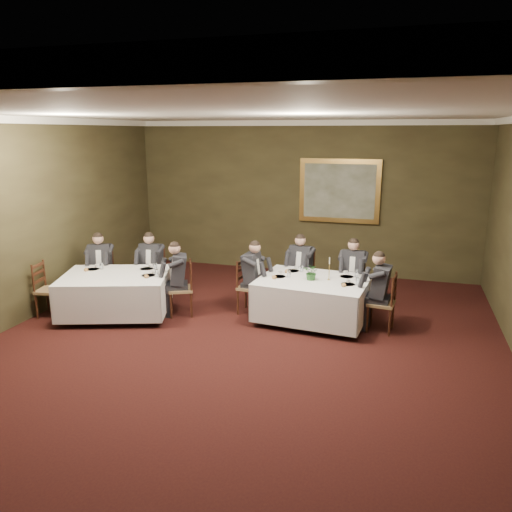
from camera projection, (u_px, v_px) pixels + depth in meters
The scene contains 26 objects.
ground at pixel (231, 359), 7.34m from camera, with size 10.00×10.00×0.00m, color black.
ceiling at pixel (228, 112), 6.49m from camera, with size 8.00×10.00×0.10m, color silver.
back_wall at pixel (302, 198), 11.56m from camera, with size 8.00×0.10×3.50m, color #312A18.
crown_molding at pixel (228, 117), 6.50m from camera, with size 8.00×10.00×0.12m.
table_main at pixel (313, 297), 8.71m from camera, with size 1.99×1.58×0.67m.
table_second at pixel (116, 291), 8.99m from camera, with size 2.21×1.93×0.67m.
chair_main_backleft at pixel (301, 287), 9.79m from camera, with size 0.51×0.50×1.00m.
diner_main_backleft at pixel (301, 276), 9.73m from camera, with size 0.48×0.55×1.35m.
chair_main_backright at pixel (352, 293), 9.43m from camera, with size 0.45×0.43×1.00m.
diner_main_backright at pixel (352, 282), 9.37m from camera, with size 0.43×0.49×1.35m.
chair_main_endleft at pixel (250, 297), 9.18m from camera, with size 0.45×0.47×1.00m.
diner_main_endleft at pixel (251, 286), 9.12m from camera, with size 0.51×0.44×1.35m.
chair_main_endright at pixel (381, 315), 8.32m from camera, with size 0.46×0.48×1.00m.
diner_main_endright at pixel (381, 302), 8.27m from camera, with size 0.52×0.45×1.35m.
chair_sec_backleft at pixel (103, 285), 9.94m from camera, with size 0.56×0.55×1.00m.
diner_sec_backleft at pixel (102, 274), 9.88m from camera, with size 0.54×0.59×1.35m.
chair_sec_backright at pixel (153, 284), 9.97m from camera, with size 0.47×0.45×1.00m.
diner_sec_backright at pixel (152, 273), 9.91m from camera, with size 0.44×0.50×1.35m.
chair_sec_endright at pixel (182, 299), 9.07m from camera, with size 0.57×0.58×1.00m.
diner_sec_endright at pixel (181, 287), 9.01m from camera, with size 0.60×0.57×1.35m.
chair_sec_endleft at pixel (51, 301), 9.00m from camera, with size 0.49×0.50×1.00m.
centerpiece at pixel (312, 271), 8.57m from camera, with size 0.27×0.24×0.30m, color #2D5926.
candlestick at pixel (329, 271), 8.58m from camera, with size 0.06×0.06×0.42m.
place_setting_table_main at pixel (296, 269), 9.17m from camera, with size 0.33×0.31×0.14m.
place_setting_table_second at pixel (96, 267), 9.28m from camera, with size 0.33×0.31×0.14m.
painting at pixel (339, 191), 11.21m from camera, with size 1.81×0.09×1.43m.
Camera 1 is at (2.29, -6.36, 3.25)m, focal length 35.00 mm.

